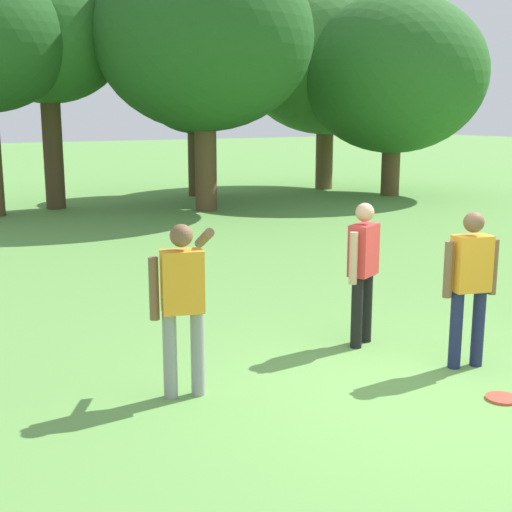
{
  "coord_description": "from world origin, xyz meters",
  "views": [
    {
      "loc": [
        -4.46,
        -4.54,
        2.62
      ],
      "look_at": [
        -0.5,
        2.18,
        1.0
      ],
      "focal_mm": 48.58,
      "sensor_mm": 36.0,
      "label": 1
    }
  ],
  "objects_px": {
    "tree_slender_mid": "(195,90)",
    "tree_back_right": "(394,75)",
    "person_catcher": "(182,297)",
    "tree_back_left": "(326,60)",
    "person_thrower": "(470,279)",
    "frisbee": "(502,398)",
    "person_bystander": "(363,264)",
    "tree_broad_center": "(46,36)",
    "tree_far_right": "(204,37)"
  },
  "relations": [
    {
      "from": "tree_broad_center",
      "to": "tree_slender_mid",
      "type": "height_order",
      "value": "tree_broad_center"
    },
    {
      "from": "person_bystander",
      "to": "tree_far_right",
      "type": "height_order",
      "value": "tree_far_right"
    },
    {
      "from": "person_bystander",
      "to": "tree_back_right",
      "type": "relative_size",
      "value": 0.26
    },
    {
      "from": "tree_broad_center",
      "to": "frisbee",
      "type": "bearing_deg",
      "value": -89.67
    },
    {
      "from": "person_bystander",
      "to": "tree_slender_mid",
      "type": "xyz_separation_m",
      "value": [
        4.72,
        14.14,
        2.37
      ]
    },
    {
      "from": "tree_slender_mid",
      "to": "tree_back_right",
      "type": "height_order",
      "value": "tree_back_right"
    },
    {
      "from": "person_thrower",
      "to": "tree_back_left",
      "type": "relative_size",
      "value": 0.24
    },
    {
      "from": "frisbee",
      "to": "tree_broad_center",
      "type": "bearing_deg",
      "value": 90.33
    },
    {
      "from": "tree_slender_mid",
      "to": "tree_back_right",
      "type": "bearing_deg",
      "value": -29.16
    },
    {
      "from": "person_thrower",
      "to": "person_bystander",
      "type": "distance_m",
      "value": 1.22
    },
    {
      "from": "tree_far_right",
      "to": "frisbee",
      "type": "bearing_deg",
      "value": -104.64
    },
    {
      "from": "frisbee",
      "to": "tree_back_right",
      "type": "xyz_separation_m",
      "value": [
        10.05,
        13.0,
        3.78
      ]
    },
    {
      "from": "tree_broad_center",
      "to": "tree_far_right",
      "type": "distance_m",
      "value": 4.23
    },
    {
      "from": "person_thrower",
      "to": "tree_broad_center",
      "type": "bearing_deg",
      "value": 91.75
    },
    {
      "from": "tree_back_right",
      "to": "frisbee",
      "type": "bearing_deg",
      "value": -127.69
    },
    {
      "from": "person_thrower",
      "to": "tree_back_right",
      "type": "bearing_deg",
      "value": 51.57
    },
    {
      "from": "person_catcher",
      "to": "tree_broad_center",
      "type": "xyz_separation_m",
      "value": [
        2.42,
        13.72,
        3.65
      ]
    },
    {
      "from": "frisbee",
      "to": "tree_back_left",
      "type": "height_order",
      "value": "tree_back_left"
    },
    {
      "from": "person_catcher",
      "to": "tree_back_left",
      "type": "bearing_deg",
      "value": 49.88
    },
    {
      "from": "person_thrower",
      "to": "person_bystander",
      "type": "height_order",
      "value": "same"
    },
    {
      "from": "frisbee",
      "to": "tree_back_left",
      "type": "relative_size",
      "value": 0.04
    },
    {
      "from": "person_thrower",
      "to": "tree_back_left",
      "type": "height_order",
      "value": "tree_back_left"
    },
    {
      "from": "frisbee",
      "to": "tree_back_right",
      "type": "distance_m",
      "value": 16.86
    },
    {
      "from": "person_bystander",
      "to": "frisbee",
      "type": "distance_m",
      "value": 2.12
    },
    {
      "from": "person_thrower",
      "to": "frisbee",
      "type": "relative_size",
      "value": 5.48
    },
    {
      "from": "person_catcher",
      "to": "tree_far_right",
      "type": "distance_m",
      "value": 13.2
    },
    {
      "from": "person_catcher",
      "to": "tree_back_right",
      "type": "xyz_separation_m",
      "value": [
        12.55,
        11.41,
        2.83
      ]
    },
    {
      "from": "person_thrower",
      "to": "tree_back_left",
      "type": "bearing_deg",
      "value": 58.82
    },
    {
      "from": "tree_broad_center",
      "to": "tree_slender_mid",
      "type": "distance_m",
      "value": 4.91
    },
    {
      "from": "person_thrower",
      "to": "person_catcher",
      "type": "xyz_separation_m",
      "value": [
        -2.86,
        0.81,
        0.02
      ]
    },
    {
      "from": "tree_far_right",
      "to": "tree_back_left",
      "type": "distance_m",
      "value": 6.66
    },
    {
      "from": "frisbee",
      "to": "tree_far_right",
      "type": "distance_m",
      "value": 14.05
    },
    {
      "from": "tree_far_right",
      "to": "tree_back_right",
      "type": "height_order",
      "value": "tree_far_right"
    },
    {
      "from": "person_catcher",
      "to": "person_bystander",
      "type": "height_order",
      "value": "same"
    },
    {
      "from": "frisbee",
      "to": "tree_slender_mid",
      "type": "bearing_deg",
      "value": 74.04
    },
    {
      "from": "person_bystander",
      "to": "tree_back_right",
      "type": "height_order",
      "value": "tree_back_right"
    },
    {
      "from": "person_bystander",
      "to": "frisbee",
      "type": "xyz_separation_m",
      "value": [
        0.13,
        -1.91,
        -0.93
      ]
    },
    {
      "from": "person_bystander",
      "to": "tree_back_left",
      "type": "bearing_deg",
      "value": 55.4
    },
    {
      "from": "frisbee",
      "to": "tree_broad_center",
      "type": "xyz_separation_m",
      "value": [
        -0.09,
        15.32,
        4.6
      ]
    },
    {
      "from": "person_catcher",
      "to": "frisbee",
      "type": "distance_m",
      "value": 3.12
    },
    {
      "from": "frisbee",
      "to": "tree_back_left",
      "type": "xyz_separation_m",
      "value": [
        9.38,
        15.7,
        4.37
      ]
    },
    {
      "from": "person_bystander",
      "to": "tree_slender_mid",
      "type": "bearing_deg",
      "value": 71.54
    },
    {
      "from": "person_catcher",
      "to": "person_bystander",
      "type": "distance_m",
      "value": 2.39
    },
    {
      "from": "person_catcher",
      "to": "tree_back_right",
      "type": "height_order",
      "value": "tree_back_right"
    },
    {
      "from": "person_thrower",
      "to": "tree_broad_center",
      "type": "xyz_separation_m",
      "value": [
        -0.44,
        14.53,
        3.67
      ]
    },
    {
      "from": "frisbee",
      "to": "tree_slender_mid",
      "type": "height_order",
      "value": "tree_slender_mid"
    },
    {
      "from": "tree_back_right",
      "to": "tree_slender_mid",
      "type": "bearing_deg",
      "value": 150.84
    },
    {
      "from": "tree_back_left",
      "to": "tree_slender_mid",
      "type": "bearing_deg",
      "value": 175.85
    },
    {
      "from": "tree_broad_center",
      "to": "tree_back_right",
      "type": "height_order",
      "value": "tree_broad_center"
    },
    {
      "from": "person_thrower",
      "to": "frisbee",
      "type": "xyz_separation_m",
      "value": [
        -0.36,
        -0.79,
        -0.93
      ]
    }
  ]
}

